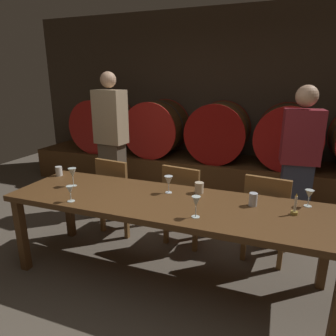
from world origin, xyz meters
TOP-DOWN VIEW (x-y plane):
  - ground_plane at (0.00, 0.00)m, footprint 9.03×9.03m
  - back_wall at (0.00, 3.16)m, footprint 6.95×0.24m
  - barrel_shelf at (0.00, 2.61)m, footprint 6.25×0.90m
  - wine_barrel_far_left at (-2.01, 2.61)m, footprint 0.89×0.77m
  - wine_barrel_left at (-0.99, 2.61)m, footprint 0.89×0.77m
  - wine_barrel_center at (0.02, 2.61)m, footprint 0.89×0.77m
  - wine_barrel_right at (1.00, 2.61)m, footprint 0.89×0.77m
  - dining_table at (0.05, 0.25)m, footprint 2.72×0.79m
  - chair_left at (-0.76, 0.87)m, footprint 0.45×0.45m
  - chair_center at (0.02, 0.88)m, footprint 0.45×0.45m
  - chair_right at (0.84, 0.85)m, footprint 0.45×0.45m
  - guest_left at (-1.11, 1.36)m, footprint 0.40×0.28m
  - guest_right at (1.10, 1.42)m, footprint 0.40×0.27m
  - candle_center at (1.04, 0.33)m, footprint 0.05×0.05m
  - wine_glass_far_left at (-0.89, 0.27)m, footprint 0.07×0.07m
  - wine_glass_left at (-0.67, -0.04)m, footprint 0.06×0.06m
  - wine_glass_center at (0.01, 0.42)m, footprint 0.07×0.07m
  - wine_glass_right at (0.37, 0.03)m, footprint 0.06×0.06m
  - wine_glass_far_right at (1.15, 0.53)m, footprint 0.07×0.07m
  - cup_left at (-1.22, 0.48)m, footprint 0.07×0.07m
  - cup_center at (0.27, 0.51)m, footprint 0.08×0.08m
  - cup_right at (0.74, 0.39)m, footprint 0.07×0.07m

SIDE VIEW (x-z plane):
  - ground_plane at x=0.00m, z-range 0.00..0.00m
  - barrel_shelf at x=0.00m, z-range 0.00..0.51m
  - chair_left at x=-0.76m, z-range 0.05..0.93m
  - chair_center at x=0.02m, z-range 0.05..0.93m
  - chair_right at x=0.84m, z-range 0.05..0.93m
  - dining_table at x=0.05m, z-range 0.31..1.05m
  - candle_center at x=1.04m, z-range 0.71..0.88m
  - cup_left at x=-1.22m, z-range 0.75..0.84m
  - cup_center at x=0.27m, z-range 0.75..0.84m
  - cup_right at x=0.74m, z-range 0.75..0.85m
  - wine_glass_left at x=-0.67m, z-range 0.78..0.91m
  - wine_glass_far_right at x=1.15m, z-range 0.78..0.91m
  - wine_glass_center at x=0.01m, z-range 0.78..0.93m
  - guest_right at x=1.10m, z-range 0.02..1.69m
  - wine_glass_right at x=0.37m, z-range 0.78..0.94m
  - wine_glass_far_left at x=-0.89m, z-range 0.79..0.96m
  - guest_left at x=-1.11m, z-range 0.02..1.83m
  - wine_barrel_far_left at x=-2.01m, z-range 0.50..1.38m
  - wine_barrel_left at x=-0.99m, z-range 0.50..1.38m
  - wine_barrel_center at x=0.02m, z-range 0.50..1.38m
  - wine_barrel_right at x=1.00m, z-range 0.50..1.38m
  - back_wall at x=0.00m, z-range 0.00..2.78m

